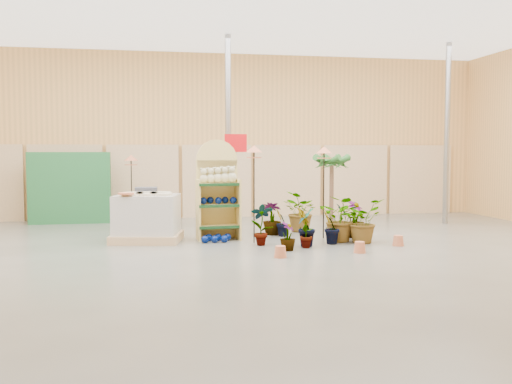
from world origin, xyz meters
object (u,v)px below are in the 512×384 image
bird_table_front (254,152)px  potted_plant_2 (342,219)px  display_shelf (217,194)px  pallet_stack (147,218)px

bird_table_front → potted_plant_2: bearing=-5.7°
display_shelf → pallet_stack: display_shelf is taller
display_shelf → pallet_stack: bearing=-179.4°
bird_table_front → pallet_stack: bearing=165.6°
display_shelf → potted_plant_2: 2.59m
display_shelf → potted_plant_2: (2.41, -0.83, -0.48)m
display_shelf → potted_plant_2: display_shelf is taller
pallet_stack → potted_plant_2: bearing=0.7°
pallet_stack → potted_plant_2: (3.85, -0.71, -0.01)m
pallet_stack → bird_table_front: size_ratio=0.79×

